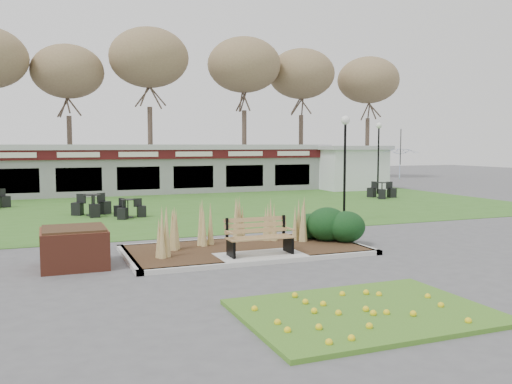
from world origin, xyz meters
name	(u,v)px	position (x,y,z in m)	size (l,w,h in m)	color
ground	(263,261)	(0.00, 0.00, 0.00)	(100.00, 100.00, 0.00)	#515154
lawn	(163,208)	(0.00, 12.00, 0.01)	(34.00, 16.00, 0.02)	#376A21
flower_bed	(365,310)	(0.00, -4.60, 0.07)	(4.20, 3.00, 0.16)	#407320
planting_bed	(286,235)	(1.27, 1.35, 0.37)	(6.75, 3.40, 1.27)	#332014
park_bench	(259,236)	(0.00, 0.25, 0.59)	(1.70, 0.66, 0.93)	#A17249
brick_planter	(74,247)	(-4.40, 1.00, 0.48)	(1.50, 1.50, 0.95)	brown
food_pavilion	(134,169)	(0.00, 19.96, 1.48)	(24.60, 3.40, 2.90)	gray
service_hut	(350,167)	(13.50, 18.00, 1.45)	(4.40, 3.40, 2.83)	silver
tree_backdrop	(115,68)	(0.00, 28.00, 8.36)	(47.24, 5.24, 10.36)	#47382B
lamp_post_mid_right	(345,145)	(5.34, 5.04, 2.88)	(0.33, 0.33, 3.95)	black
lamp_post_far_right	(379,142)	(13.13, 14.34, 3.04)	(0.35, 0.35, 4.17)	black
bistro_set_b	(128,211)	(-1.95, 9.26, 0.26)	(1.19, 1.37, 0.73)	black
bistro_set_c	(92,208)	(-3.20, 10.45, 0.31)	(1.61, 1.44, 0.86)	black
bistro_set_d	(382,193)	(12.00, 12.29, 0.30)	(1.43, 1.59, 0.85)	black
patio_umbrella	(400,163)	(15.56, 15.55, 1.75)	(2.70, 2.73, 2.75)	black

